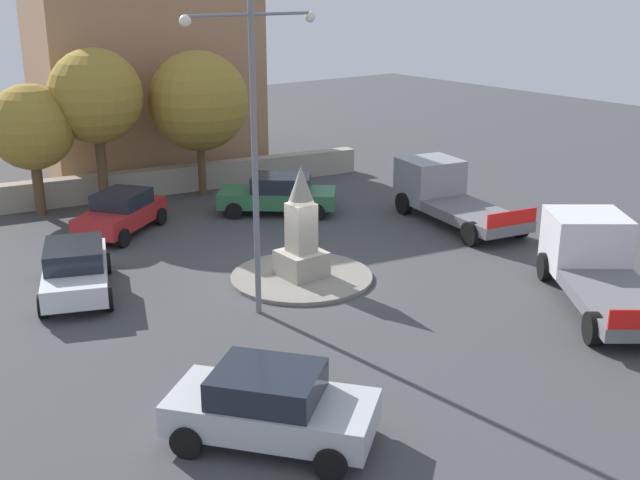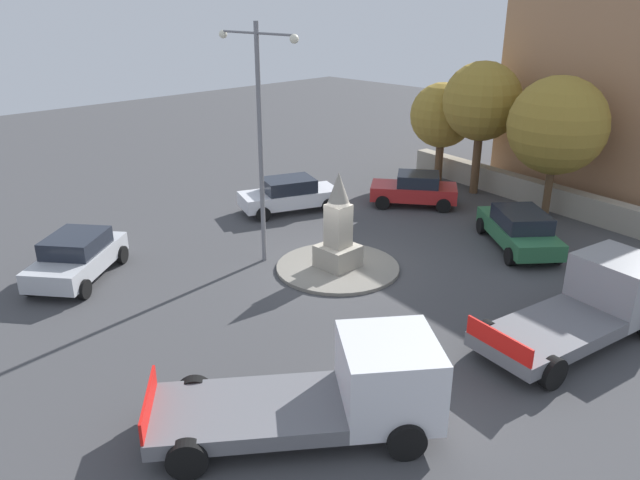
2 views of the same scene
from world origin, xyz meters
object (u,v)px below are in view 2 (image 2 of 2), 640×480
car_green_near_island (519,229)px  tree_near_wall (482,102)px  car_silver_parked_right (77,256)px  tree_mid_cluster (557,126)px  streetlamp (260,123)px  car_white_approaching (289,194)px  monument (338,230)px  car_red_parked_left (415,189)px  truck_white_passing (342,389)px  tree_far_corner (442,116)px  corner_building (638,94)px  truck_grey_waiting (594,302)px

car_green_near_island → tree_near_wall: bearing=135.6°
car_silver_parked_right → tree_mid_cluster: 19.42m
streetlamp → tree_near_wall: size_ratio=1.31×
car_white_approaching → tree_mid_cluster: bearing=42.3°
car_white_approaching → car_green_near_island: 9.91m
monument → car_red_parked_left: bearing=108.0°
car_silver_parked_right → truck_white_passing: truck_white_passing is taller
car_red_parked_left → car_white_approaching: 5.76m
tree_far_corner → monument: bearing=-70.9°
corner_building → streetlamp: bearing=-106.3°
car_red_parked_left → streetlamp: bearing=-89.7°
car_silver_parked_right → truck_grey_waiting: size_ratio=0.68×
car_white_approaching → car_green_near_island: car_green_near_island is taller
car_green_near_island → tree_far_corner: (-7.49, 5.39, 2.62)m
car_green_near_island → tree_far_corner: 9.59m
streetlamp → tree_near_wall: bearing=86.4°
car_green_near_island → tree_mid_cluster: tree_mid_cluster is taller
tree_mid_cluster → truck_white_passing: bearing=-78.0°
streetlamp → truck_grey_waiting: bearing=17.2°
streetlamp → tree_near_wall: 12.65m
car_red_parked_left → car_green_near_island: size_ratio=0.90×
streetlamp → car_silver_parked_right: streetlamp is taller
truck_white_passing → corner_building: corner_building is taller
tree_far_corner → corner_building: bearing=38.8°
truck_white_passing → tree_far_corner: (-10.03, 17.79, 2.38)m
truck_white_passing → streetlamp: bearing=150.5°
monument → car_green_near_island: 7.22m
corner_building → tree_far_corner: size_ratio=1.87×
car_red_parked_left → car_silver_parked_right: bearing=-102.5°
monument → car_green_near_island: (3.45, 6.31, -0.69)m
tree_mid_cluster → car_green_near_island: bearing=-76.7°
car_white_approaching → corner_building: (8.95, 14.45, 3.85)m
car_green_near_island → tree_mid_cluster: (-1.01, 4.25, 3.18)m
car_white_approaching → car_green_near_island: bearing=19.7°
car_red_parked_left → tree_far_corner: tree_far_corner is taller
car_white_approaching → tree_far_corner: (1.84, 8.72, 2.63)m
truck_white_passing → tree_far_corner: tree_far_corner is taller
truck_grey_waiting → tree_far_corner: size_ratio=1.24×
tree_near_wall → tree_mid_cluster: size_ratio=1.04×
car_red_parked_left → corner_building: 11.91m
truck_white_passing → truck_grey_waiting: (2.11, 8.00, -0.02)m
car_red_parked_left → tree_near_wall: (0.85, 3.66, 3.63)m
truck_white_passing → corner_building: (-2.92, 23.51, 3.60)m
car_red_parked_left → tree_far_corner: size_ratio=0.81×
monument → corner_building: size_ratio=0.36×
car_white_approaching → tree_mid_cluster: size_ratio=0.78×
streetlamp → car_red_parked_left: 9.90m
truck_grey_waiting → tree_far_corner: tree_far_corner is taller
monument → car_white_approaching: bearing=153.2°
car_white_approaching → truck_white_passing: bearing=-37.4°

